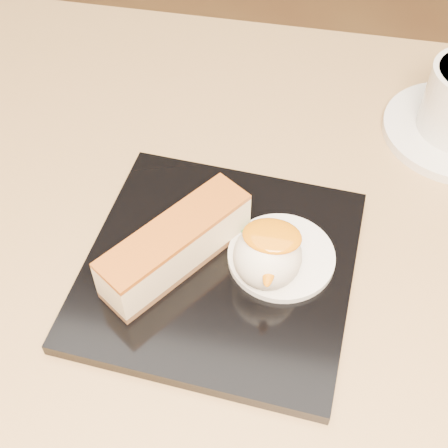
% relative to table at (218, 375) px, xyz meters
% --- Properties ---
extents(table, '(0.80, 0.80, 0.72)m').
position_rel_table_xyz_m(table, '(0.00, 0.00, 0.00)').
color(table, black).
rests_on(table, ground).
extents(dessert_plate, '(0.23, 0.23, 0.01)m').
position_rel_table_xyz_m(dessert_plate, '(-0.00, 0.02, 0.16)').
color(dessert_plate, black).
rests_on(dessert_plate, table).
extents(cheesecake, '(0.11, 0.13, 0.04)m').
position_rel_table_xyz_m(cheesecake, '(-0.04, 0.01, 0.19)').
color(cheesecake, brown).
rests_on(cheesecake, dessert_plate).
extents(cream_smear, '(0.09, 0.09, 0.01)m').
position_rel_table_xyz_m(cream_smear, '(0.05, 0.03, 0.17)').
color(cream_smear, white).
rests_on(cream_smear, dessert_plate).
extents(ice_cream_scoop, '(0.06, 0.06, 0.06)m').
position_rel_table_xyz_m(ice_cream_scoop, '(0.04, 0.01, 0.19)').
color(ice_cream_scoop, white).
rests_on(ice_cream_scoop, cream_smear).
extents(mango_sauce, '(0.05, 0.04, 0.01)m').
position_rel_table_xyz_m(mango_sauce, '(0.04, 0.02, 0.22)').
color(mango_sauce, orange).
rests_on(mango_sauce, ice_cream_scoop).
extents(mint_sprig, '(0.03, 0.02, 0.00)m').
position_rel_table_xyz_m(mint_sprig, '(0.02, 0.06, 0.17)').
color(mint_sprig, '#2D8C37').
rests_on(mint_sprig, cream_smear).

